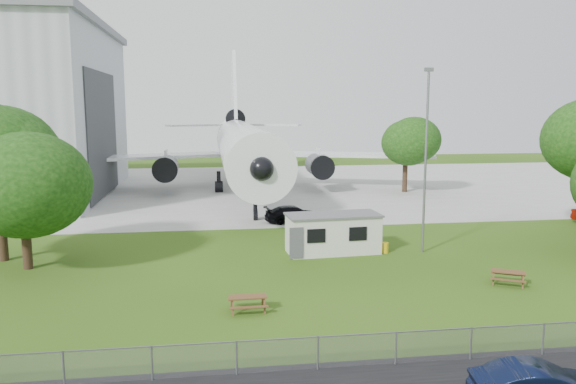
{
  "coord_description": "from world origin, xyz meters",
  "views": [
    {
      "loc": [
        -5.83,
        -28.75,
        9.69
      ],
      "look_at": [
        -0.65,
        8.0,
        4.0
      ],
      "focal_mm": 35.0,
      "sensor_mm": 36.0,
      "label": 1
    }
  ],
  "objects": [
    {
      "name": "lamp_mast",
      "position": [
        8.2,
        6.2,
        6.0
      ],
      "size": [
        0.16,
        0.16,
        12.0
      ],
      "primitive_type": "cylinder",
      "color": "slate",
      "rests_on": "ground"
    },
    {
      "name": "picnic_east",
      "position": [
        10.27,
        -1.06,
        0.0
      ],
      "size": [
        2.3,
        2.18,
        0.76
      ],
      "primitive_type": null,
      "rotation": [
        0.0,
        0.0,
        -0.5
      ],
      "color": "brown",
      "rests_on": "ground"
    },
    {
      "name": "ground",
      "position": [
        0.0,
        0.0,
        0.0
      ],
      "size": [
        160.0,
        160.0,
        0.0
      ],
      "primitive_type": "plane",
      "color": "#416519"
    },
    {
      "name": "concrete_apron",
      "position": [
        0.0,
        38.0,
        0.01
      ],
      "size": [
        120.0,
        46.0,
        0.03
      ],
      "primitive_type": "cube",
      "color": "#B7B7B2",
      "rests_on": "ground"
    },
    {
      "name": "fence",
      "position": [
        0.0,
        -9.5,
        0.0
      ],
      "size": [
        58.0,
        0.04,
        1.3
      ],
      "primitive_type": "cube",
      "color": "gray",
      "rests_on": "ground"
    },
    {
      "name": "tree_far_apron",
      "position": [
        16.14,
        31.93,
        5.61
      ],
      "size": [
        6.19,
        6.19,
        8.72
      ],
      "color": "#382619",
      "rests_on": "ground"
    },
    {
      "name": "tree_west_small",
      "position": [
        -16.77,
        5.82,
        5.21
      ],
      "size": [
        7.69,
        7.69,
        9.06
      ],
      "color": "#382619",
      "rests_on": "ground"
    },
    {
      "name": "picnic_west",
      "position": [
        -4.15,
        -3.15,
        0.0
      ],
      "size": [
        1.85,
        1.57,
        0.76
      ],
      "primitive_type": null,
      "rotation": [
        0.0,
        0.0,
        0.04
      ],
      "color": "brown",
      "rests_on": "ground"
    },
    {
      "name": "car_apron_van",
      "position": [
        1.07,
        17.02,
        0.7
      ],
      "size": [
        5.01,
        2.52,
        1.4
      ],
      "primitive_type": "imported",
      "rotation": [
        0.0,
        0.0,
        1.69
      ],
      "color": "black",
      "rests_on": "ground"
    },
    {
      "name": "site_cabin",
      "position": [
        2.25,
        6.97,
        1.31
      ],
      "size": [
        6.84,
        3.15,
        2.62
      ],
      "color": "silver",
      "rests_on": "ground"
    },
    {
      "name": "airliner",
      "position": [
        -2.0,
        35.86,
        5.27
      ],
      "size": [
        46.36,
        47.73,
        17.69
      ],
      "color": "white",
      "rests_on": "ground"
    }
  ]
}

